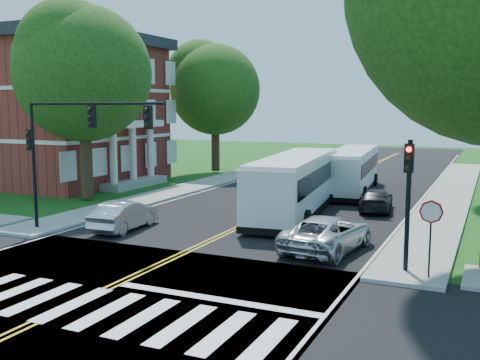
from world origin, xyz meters
The scene contains 21 objects.
ground centered at (0.00, 0.00, 0.00)m, with size 140.00×140.00×0.00m, color #144B12.
road centered at (0.00, 18.00, 0.01)m, with size 14.00×96.00×0.01m, color black.
cross_road centered at (0.00, 0.00, 0.01)m, with size 60.00×12.00×0.01m, color black.
center_line centered at (0.00, 22.00, 0.01)m, with size 0.36×70.00×0.01m, color gold.
edge_line_w centered at (-6.80, 22.00, 0.01)m, with size 0.12×70.00×0.01m, color silver.
edge_line_e centered at (6.80, 22.00, 0.01)m, with size 0.12×70.00×0.01m, color silver.
crosswalk centered at (0.00, -0.50, 0.02)m, with size 12.60×3.00×0.01m, color silver.
stop_bar centered at (3.50, 1.60, 0.02)m, with size 6.60×0.40×0.01m, color silver.
sidewalk_nw centered at (-8.30, 25.00, 0.07)m, with size 2.60×40.00×0.15m, color gray.
sidewalk_ne centered at (8.30, 25.00, 0.07)m, with size 2.60×40.00×0.15m, color gray.
tree_west_near centered at (-11.50, 14.00, 7.53)m, with size 8.00×8.00×11.40m.
tree_west_far centered at (-11.00, 30.00, 7.00)m, with size 7.60×7.60×10.67m.
brick_building centered at (-21.95, 20.00, 5.42)m, with size 20.00×13.00×10.80m.
signal_nw centered at (-5.86, 6.43, 4.38)m, with size 7.15×0.46×5.66m.
signal_ne centered at (8.20, 6.44, 2.96)m, with size 0.30×0.46×4.40m.
stop_sign centered at (9.00, 5.98, 2.03)m, with size 0.76×0.08×2.53m.
bus_lead centered at (1.36, 14.96, 1.64)m, with size 3.96×12.13×3.08m.
bus_follow centered at (2.22, 23.90, 1.49)m, with size 3.44×11.03×2.80m.
hatchback centered at (-4.54, 8.18, 0.68)m, with size 1.42×4.08×1.34m, color #BABDC2.
suv centered at (4.96, 8.37, 0.71)m, with size 2.33×5.05×1.40m, color silver.
dark_sedan centered at (5.01, 17.76, 0.61)m, with size 1.67×4.10×1.19m, color black.
Camera 1 is at (10.76, -12.54, 5.64)m, focal length 42.00 mm.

